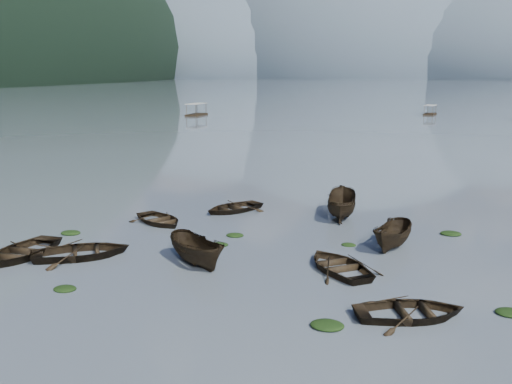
% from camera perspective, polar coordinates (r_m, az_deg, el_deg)
% --- Properties ---
extents(ground_plane, '(2400.00, 2400.00, 0.00)m').
position_cam_1_polar(ground_plane, '(23.55, -7.10, -10.69)').
color(ground_plane, slate).
extents(haze_mtn_a, '(520.00, 520.00, 280.00)m').
position_cam_1_polar(haze_mtn_a, '(958.51, -2.48, 11.41)').
color(haze_mtn_a, '#475666').
rests_on(haze_mtn_a, ground).
extents(haze_mtn_b, '(520.00, 520.00, 340.00)m').
position_cam_1_polar(haze_mtn_b, '(922.81, 9.77, 11.23)').
color(haze_mtn_b, '#475666').
rests_on(haze_mtn_b, ground).
extents(haze_mtn_c, '(520.00, 520.00, 260.00)m').
position_cam_1_polar(haze_mtn_c, '(929.73, 22.36, 10.52)').
color(haze_mtn_c, '#475666').
rests_on(haze_mtn_c, ground).
extents(rowboat_0, '(3.62, 4.87, 0.97)m').
position_cam_1_polar(rowboat_0, '(30.90, -22.32, -5.97)').
color(rowboat_0, black).
rests_on(rowboat_0, ground).
extents(rowboat_1, '(5.81, 5.38, 0.98)m').
position_cam_1_polar(rowboat_1, '(29.78, -17.04, -6.25)').
color(rowboat_1, black).
rests_on(rowboat_1, ground).
extents(rowboat_2, '(4.23, 4.07, 1.65)m').
position_cam_1_polar(rowboat_2, '(27.62, -5.84, -7.20)').
color(rowboat_2, black).
rests_on(rowboat_2, ground).
extents(rowboat_3, '(5.00, 5.26, 0.89)m').
position_cam_1_polar(rowboat_3, '(26.98, 8.31, -7.74)').
color(rowboat_3, black).
rests_on(rowboat_3, ground).
extents(rowboat_4, '(4.97, 4.22, 0.87)m').
position_cam_1_polar(rowboat_4, '(22.63, 15.16, -12.01)').
color(rowboat_4, black).
rests_on(rowboat_4, ground).
extents(rowboat_5, '(2.60, 4.32, 1.57)m').
position_cam_1_polar(rowboat_5, '(30.85, 13.49, -5.41)').
color(rowboat_5, black).
rests_on(rowboat_5, ground).
extents(rowboat_6, '(4.94, 4.73, 0.83)m').
position_cam_1_polar(rowboat_6, '(35.22, -9.62, -3.08)').
color(rowboat_6, black).
rests_on(rowboat_6, ground).
extents(rowboat_7, '(4.89, 5.14, 0.87)m').
position_cam_1_polar(rowboat_7, '(37.72, -2.28, -1.91)').
color(rowboat_7, black).
rests_on(rowboat_7, ground).
extents(rowboat_8, '(2.01, 4.82, 1.83)m').
position_cam_1_polar(rowboat_8, '(36.55, 8.47, -2.49)').
color(rowboat_8, black).
rests_on(rowboat_8, ground).
extents(weed_clump_0, '(1.00, 0.82, 0.22)m').
position_cam_1_polar(weed_clump_0, '(25.72, -18.56, -9.26)').
color(weed_clump_0, black).
rests_on(weed_clump_0, ground).
extents(weed_clump_1, '(0.94, 0.75, 0.21)m').
position_cam_1_polar(weed_clump_1, '(30.42, -3.66, -5.34)').
color(weed_clump_1, black).
rests_on(weed_clump_1, ground).
extents(weed_clump_2, '(1.24, 0.99, 0.27)m').
position_cam_1_polar(weed_clump_2, '(21.28, 7.13, -13.26)').
color(weed_clump_2, black).
rests_on(weed_clump_2, ground).
extents(weed_clump_3, '(0.78, 0.66, 0.17)m').
position_cam_1_polar(weed_clump_3, '(30.75, 9.25, -5.29)').
color(weed_clump_3, black).
rests_on(weed_clump_3, ground).
extents(weed_clump_4, '(1.16, 0.92, 0.24)m').
position_cam_1_polar(weed_clump_4, '(24.17, 24.14, -11.10)').
color(weed_clump_4, black).
rests_on(weed_clump_4, ground).
extents(weed_clump_5, '(1.14, 0.92, 0.24)m').
position_cam_1_polar(weed_clump_5, '(34.11, -18.04, -4.01)').
color(weed_clump_5, black).
rests_on(weed_clump_5, ground).
extents(weed_clump_6, '(1.00, 0.83, 0.21)m').
position_cam_1_polar(weed_clump_6, '(32.06, -2.12, -4.42)').
color(weed_clump_6, black).
rests_on(weed_clump_6, ground).
extents(weed_clump_7, '(1.17, 0.94, 0.26)m').
position_cam_1_polar(weed_clump_7, '(34.11, 18.90, -4.06)').
color(weed_clump_7, black).
rests_on(weed_clump_7, ground).
extents(pontoon_left, '(3.02, 6.44, 2.41)m').
position_cam_1_polar(pontoon_left, '(121.02, -5.97, 7.61)').
color(pontoon_left, black).
rests_on(pontoon_left, ground).
extents(pontoon_centre, '(3.11, 5.44, 1.96)m').
position_cam_1_polar(pontoon_centre, '(128.08, 16.99, 7.40)').
color(pontoon_centre, black).
rests_on(pontoon_centre, ground).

